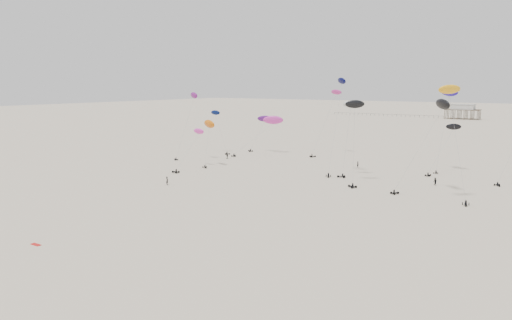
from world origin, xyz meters
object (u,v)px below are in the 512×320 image
Objects in this scene: pavilion_main at (463,113)px; rig_8 at (348,128)px; rig_0 at (338,107)px; spectator_0 at (167,185)px.

rig_8 is (18.77, -233.76, 8.09)m from pavilion_main.
spectator_0 is (-26.62, -34.83, -17.28)m from rig_0.
rig_8 is 8.32× the size of spectator_0.
spectator_0 is (-30.08, -33.24, -12.32)m from rig_8.
rig_0 is 10.85× the size of spectator_0.
rig_0 reaches higher than spectator_0.
spectator_0 is at bearing 122.11° from rig_8.
spectator_0 is (-11.31, -267.00, -4.22)m from pavilion_main.
rig_0 is 47.12m from spectator_0.
rig_8 is at bearing 132.74° from rig_0.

